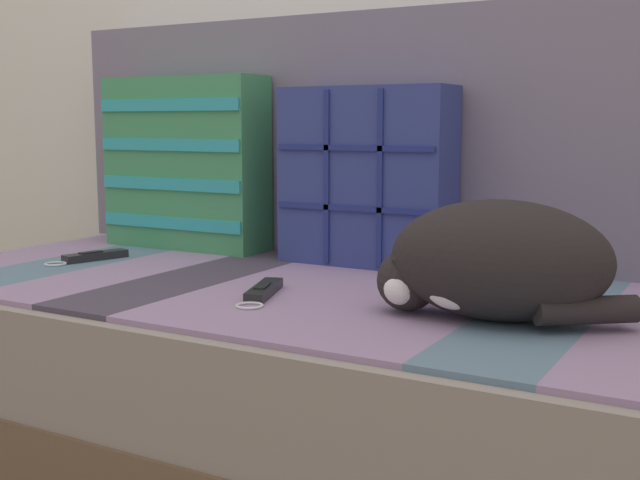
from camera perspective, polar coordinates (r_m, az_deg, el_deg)
name	(u,v)px	position (r m, az deg, el deg)	size (l,w,h in m)	color
ground_plane	(262,472)	(1.69, -4.16, -16.12)	(14.00, 14.00, 0.00)	#7A6651
couch	(286,370)	(1.69, -2.43, -9.20)	(1.71, 0.91, 0.38)	brown
sofa_backrest	(370,136)	(1.95, 3.54, 7.40)	(1.67, 0.14, 0.57)	slate
throw_pillow_quilted	(367,177)	(1.80, 3.33, 4.52)	(0.39, 0.14, 0.40)	navy
throw_pillow_striped	(186,163)	(2.07, -9.53, 5.41)	(0.44, 0.14, 0.43)	#3D8956
sleeping_cat	(491,263)	(1.32, 12.09, -1.63)	(0.42, 0.26, 0.20)	black
game_remote_near	(93,257)	(1.94, -15.87, -1.14)	(0.10, 0.20, 0.02)	black
game_remote_far	(263,291)	(1.49, -4.07, -3.65)	(0.11, 0.21, 0.02)	black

